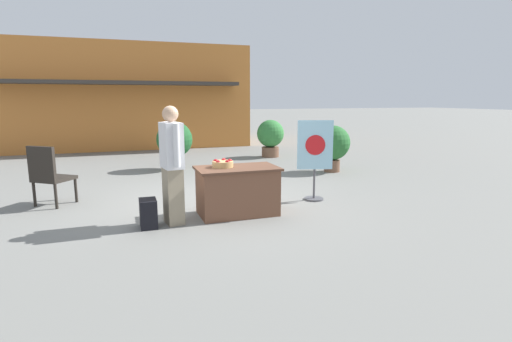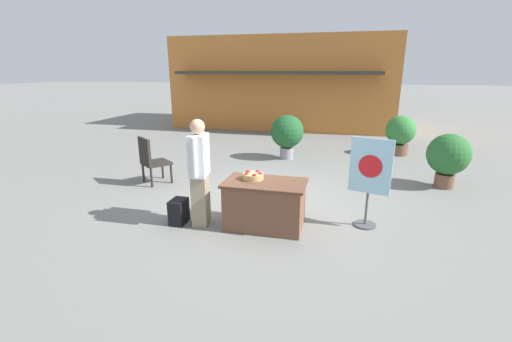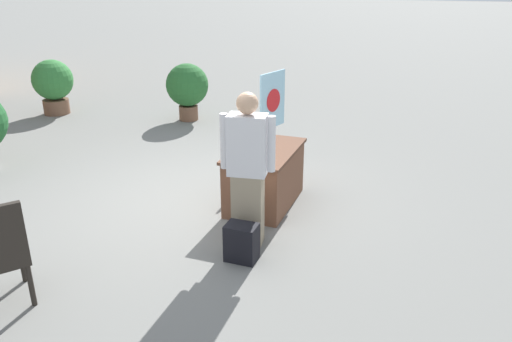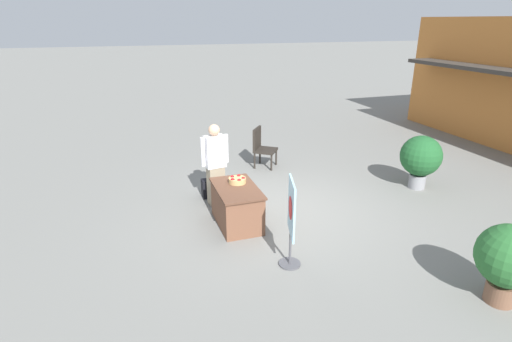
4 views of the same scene
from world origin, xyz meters
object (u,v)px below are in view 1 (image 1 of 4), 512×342
object	(u,v)px
display_table	(237,191)
backpack	(148,213)
apple_basket	(223,164)
person_visitor	(172,164)
potted_plant_far_left	(175,141)
poster_board	(315,156)
potted_plant_far_right	(333,144)
patio_chair	(49,173)
potted_plant_near_right	(270,136)

from	to	relation	value
display_table	backpack	xyz separation A→B (m)	(-1.43, -0.23, -0.18)
apple_basket	person_visitor	xyz separation A→B (m)	(-0.83, -0.24, 0.07)
person_visitor	potted_plant_far_left	bearing A→B (deg)	73.11
poster_board	potted_plant_far_left	size ratio (longest dim) A/B	1.16
poster_board	person_visitor	bearing A→B (deg)	-61.25
poster_board	potted_plant_far_right	size ratio (longest dim) A/B	1.24
display_table	potted_plant_far_right	size ratio (longest dim) A/B	1.10
patio_chair	potted_plant_near_right	xyz separation A→B (m)	(5.81, 4.35, 0.09)
patio_chair	potted_plant_far_left	bearing A→B (deg)	-3.74
apple_basket	patio_chair	bearing A→B (deg)	151.95
display_table	apple_basket	size ratio (longest dim) A/B	3.87
apple_basket	potted_plant_near_right	distance (m)	6.57
apple_basket	potted_plant_far_right	distance (m)	4.59
backpack	potted_plant_near_right	world-z (taller)	potted_plant_near_right
patio_chair	potted_plant_far_left	size ratio (longest dim) A/B	0.84
backpack	potted_plant_far_right	world-z (taller)	potted_plant_far_right
backpack	poster_board	size ratio (longest dim) A/B	0.28
apple_basket	potted_plant_far_left	size ratio (longest dim) A/B	0.27
poster_board	potted_plant_near_right	world-z (taller)	poster_board
display_table	poster_board	world-z (taller)	poster_board
potted_plant_near_right	display_table	bearing A→B (deg)	-115.81
apple_basket	person_visitor	size ratio (longest dim) A/B	0.19
display_table	backpack	distance (m)	1.46
display_table	person_visitor	distance (m)	1.18
potted_plant_far_right	potted_plant_near_right	size ratio (longest dim) A/B	1.00
apple_basket	backpack	world-z (taller)	apple_basket
potted_plant_far_left	backpack	bearing A→B (deg)	-102.31
backpack	poster_board	distance (m)	3.18
person_visitor	apple_basket	bearing A→B (deg)	7.40
person_visitor	poster_board	size ratio (longest dim) A/B	1.19
backpack	patio_chair	world-z (taller)	patio_chair
backpack	poster_board	xyz separation A→B (m)	(3.05, 0.67, 0.62)
potted_plant_far_left	potted_plant_far_right	distance (m)	4.14
person_visitor	patio_chair	world-z (taller)	person_visitor
patio_chair	apple_basket	bearing A→B (deg)	-81.27
person_visitor	patio_chair	distance (m)	2.58
backpack	patio_chair	size ratio (longest dim) A/B	0.39
apple_basket	patio_chair	world-z (taller)	patio_chair
display_table	potted_plant_far_right	world-z (taller)	potted_plant_far_right
potted_plant_far_right	person_visitor	bearing A→B (deg)	-145.50
patio_chair	potted_plant_near_right	distance (m)	7.26
person_visitor	backpack	distance (m)	0.80
display_table	potted_plant_near_right	bearing A→B (deg)	64.19
display_table	person_visitor	size ratio (longest dim) A/B	0.74
apple_basket	person_visitor	distance (m)	0.87
apple_basket	potted_plant_near_right	bearing A→B (deg)	62.19
potted_plant_far_left	potted_plant_far_right	xyz separation A→B (m)	(3.78, -1.67, -0.06)
backpack	potted_plant_far_right	xyz separation A→B (m)	(4.83, 3.13, 0.50)
patio_chair	potted_plant_far_right	bearing A→B (deg)	-41.22
poster_board	potted_plant_near_right	xyz separation A→B (m)	(1.23, 5.46, -0.15)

